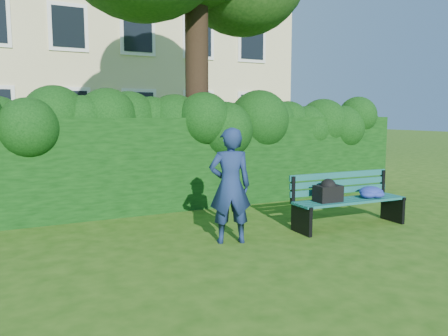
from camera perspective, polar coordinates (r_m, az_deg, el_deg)
name	(u,v)px	position (r m, az deg, el deg)	size (l,w,h in m)	color
ground	(241,230)	(7.13, 2.19, -8.13)	(80.00, 80.00, 0.00)	#244E0F
apartment_building	(84,17)	(20.70, -17.81, 18.23)	(16.00, 8.08, 12.00)	beige
hedge	(189,162)	(8.92, -4.62, 0.80)	(10.00, 1.00, 1.80)	black
park_bench	(349,197)	(7.55, 16.00, -3.60)	(2.03, 0.63, 0.89)	#0F4B44
man_reading	(230,186)	(6.30, 0.80, -2.34)	(0.61, 0.40, 1.68)	navy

